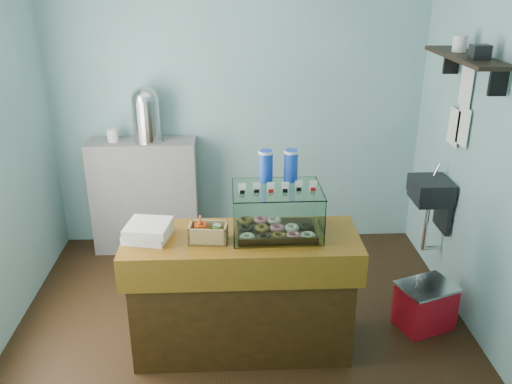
{
  "coord_description": "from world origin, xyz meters",
  "views": [
    {
      "loc": [
        -0.04,
        -3.52,
        2.58
      ],
      "look_at": [
        0.1,
        -0.15,
        1.18
      ],
      "focal_mm": 38.0,
      "sensor_mm": 36.0,
      "label": 1
    }
  ],
  "objects_px": {
    "display_case": "(276,207)",
    "counter": "(242,292)",
    "coffee_urn": "(146,113)",
    "red_cooler": "(425,305)"
  },
  "relations": [
    {
      "from": "display_case",
      "to": "coffee_urn",
      "type": "distance_m",
      "value": 1.86
    },
    {
      "from": "counter",
      "to": "display_case",
      "type": "height_order",
      "value": "display_case"
    },
    {
      "from": "counter",
      "to": "display_case",
      "type": "distance_m",
      "value": 0.67
    },
    {
      "from": "counter",
      "to": "display_case",
      "type": "bearing_deg",
      "value": 17.74
    },
    {
      "from": "counter",
      "to": "coffee_urn",
      "type": "distance_m",
      "value": 2.0
    },
    {
      "from": "counter",
      "to": "red_cooler",
      "type": "bearing_deg",
      "value": 7.29
    },
    {
      "from": "counter",
      "to": "coffee_urn",
      "type": "bearing_deg",
      "value": 117.83
    },
    {
      "from": "red_cooler",
      "to": "display_case",
      "type": "bearing_deg",
      "value": 164.28
    },
    {
      "from": "coffee_urn",
      "to": "counter",
      "type": "bearing_deg",
      "value": -62.17
    },
    {
      "from": "display_case",
      "to": "counter",
      "type": "bearing_deg",
      "value": -163.01
    }
  ]
}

